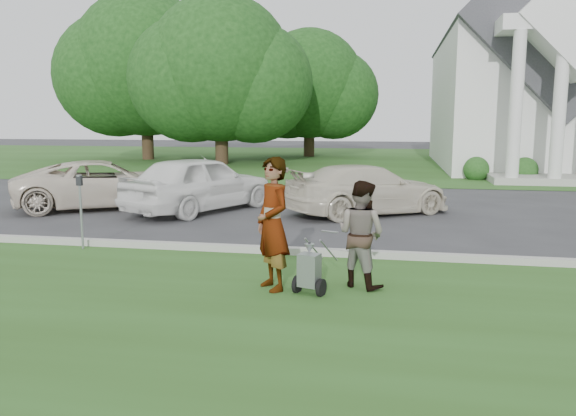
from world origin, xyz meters
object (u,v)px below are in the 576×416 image
(tree_far, at_px, (145,71))
(person_right, at_px, (361,235))
(tree_left, at_px, (220,76))
(car_a, at_px, (105,184))
(church, at_px, (530,57))
(car_b, at_px, (200,183))
(person_left, at_px, (273,225))
(parking_meter_near, at_px, (81,203))
(tree_back, at_px, (309,89))
(striping_cart, at_px, (310,271))
(car_c, at_px, (368,190))

(tree_far, height_order, person_right, tree_far)
(tree_left, distance_m, person_right, 25.50)
(car_a, bearing_deg, church, -71.71)
(church, xyz_separation_m, car_a, (-15.44, -17.74, -5.24))
(church, bearing_deg, car_b, -124.83)
(church, height_order, car_a, church)
(person_left, height_order, car_b, person_left)
(parking_meter_near, bearing_deg, church, 60.09)
(church, xyz_separation_m, tree_back, (-13.01, 6.87, -1.21))
(person_right, relative_size, car_b, 0.35)
(striping_cart, bearing_deg, car_b, 137.70)
(tree_far, relative_size, tree_back, 1.21)
(striping_cart, xyz_separation_m, parking_meter_near, (-4.90, 2.08, 0.59))
(tree_far, distance_m, car_c, 25.16)
(tree_far, height_order, striping_cart, tree_far)
(tree_back, bearing_deg, car_c, -77.82)
(parking_meter_near, distance_m, car_a, 5.62)
(church, distance_m, tree_far, 23.09)
(car_c, bearing_deg, car_b, 60.55)
(tree_back, distance_m, car_a, 25.06)
(person_right, bearing_deg, parking_meter_near, 15.08)
(tree_back, xyz_separation_m, car_c, (5.26, -24.36, -4.04))
(tree_left, bearing_deg, car_a, -84.60)
(parking_meter_near, bearing_deg, car_b, 81.81)
(car_a, bearing_deg, person_left, -167.68)
(tree_left, height_order, parking_meter_near, tree_left)
(person_left, xyz_separation_m, person_right, (1.30, 0.40, -0.18))
(car_b, height_order, car_c, car_b)
(church, xyz_separation_m, parking_meter_near, (-13.16, -22.87, -4.99))
(car_a, bearing_deg, car_b, -123.42)
(tree_back, bearing_deg, car_b, -88.69)
(church, relative_size, car_c, 5.13)
(striping_cart, relative_size, parking_meter_near, 0.64)
(tree_left, bearing_deg, person_left, -70.98)
(car_a, bearing_deg, parking_meter_near, 173.30)
(tree_back, xyz_separation_m, striping_cart, (4.75, -31.83, -4.37))
(tree_left, height_order, person_left, tree_left)
(tree_back, relative_size, person_left, 4.77)
(person_right, distance_m, car_b, 8.16)
(person_right, bearing_deg, striping_cart, 67.39)
(church, bearing_deg, tree_left, -176.21)
(tree_left, height_order, car_b, tree_left)
(person_right, distance_m, parking_meter_near, 5.82)
(person_left, bearing_deg, person_right, 68.31)
(striping_cart, height_order, person_left, person_left)
(church, xyz_separation_m, person_left, (-8.85, -24.82, -4.93))
(tree_back, bearing_deg, person_right, -80.09)
(tree_far, height_order, person_left, tree_far)
(tree_far, xyz_separation_m, car_a, (7.57, -19.61, -4.99))
(tree_far, height_order, car_b, tree_far)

